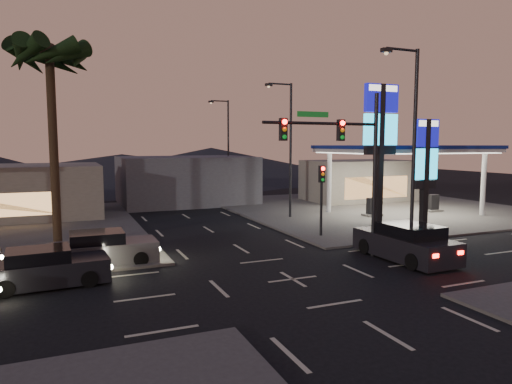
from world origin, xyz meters
name	(u,v)px	position (x,y,z in m)	size (l,w,h in m)	color
ground	(293,279)	(0.00, 0.00, 0.00)	(140.00, 140.00, 0.00)	black
corner_lot_ne	(372,208)	(16.00, 16.00, 0.06)	(24.00, 24.00, 0.12)	#47443F
gas_station	(406,150)	(16.00, 12.00, 5.08)	(12.20, 8.20, 5.47)	silver
convenience_store	(358,181)	(18.00, 21.00, 2.00)	(10.00, 6.00, 4.00)	#726B5B
pylon_sign_tall	(381,130)	(8.50, 5.50, 6.39)	(2.20, 0.35, 9.00)	black
pylon_sign_short	(425,160)	(11.00, 4.50, 4.66)	(1.60, 0.35, 7.00)	black
traffic_signal_mast	(345,151)	(3.76, 1.99, 5.23)	(6.10, 0.39, 8.00)	black
pedestal_signal	(322,189)	(5.50, 6.98, 2.92)	(0.32, 0.39, 4.30)	black
streetlight_near	(411,141)	(6.79, 1.00, 5.72)	(2.14, 0.25, 10.00)	black
streetlight_mid	(288,142)	(6.79, 14.00, 5.72)	(2.14, 0.25, 10.00)	black
streetlight_far	(226,143)	(6.79, 28.00, 5.72)	(2.14, 0.25, 10.00)	black
palm_a	(50,67)	(-9.00, 9.50, 9.43)	(4.41, 4.41, 10.86)	black
building_far_mid	(186,180)	(2.00, 26.00, 2.20)	(12.00, 9.00, 4.40)	#4C4C51
hill_right	(211,162)	(15.00, 60.00, 2.50)	(50.00, 50.00, 5.00)	black
hill_center	(122,167)	(0.00, 60.00, 2.00)	(60.00, 60.00, 4.00)	black
car_lane_a_front	(46,269)	(-9.34, 2.92, 0.70)	(4.75, 2.21, 1.52)	black
car_lane_b_front	(103,249)	(-7.02, 5.41, 0.73)	(4.84, 2.07, 1.57)	#5A595C
suv_station	(406,243)	(6.50, 0.76, 0.82)	(2.43, 5.38, 1.77)	black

